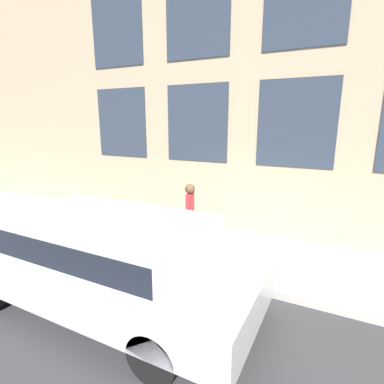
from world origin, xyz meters
TOP-DOWN VIEW (x-y plane):
  - ground_plane at (0.00, 0.00)m, footprint 80.00×80.00m
  - sidewalk at (1.31, 0.00)m, footprint 2.61×60.00m
  - building_facade at (2.76, -0.00)m, footprint 0.33×40.00m
  - fire_hydrant at (0.68, 0.39)m, footprint 0.34×0.46m
  - person at (1.19, 0.75)m, footprint 0.35×0.23m
  - parked_truck_silver_near at (-1.40, 0.95)m, footprint 2.06×5.11m

SIDE VIEW (x-z plane):
  - ground_plane at x=0.00m, z-range 0.00..0.00m
  - sidewalk at x=1.31m, z-range 0.00..0.13m
  - fire_hydrant at x=0.68m, z-range 0.14..0.90m
  - parked_truck_silver_near at x=-1.40m, z-range 0.12..1.66m
  - person at x=1.19m, z-range 0.28..1.73m
  - building_facade at x=2.76m, z-range 0.00..8.45m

